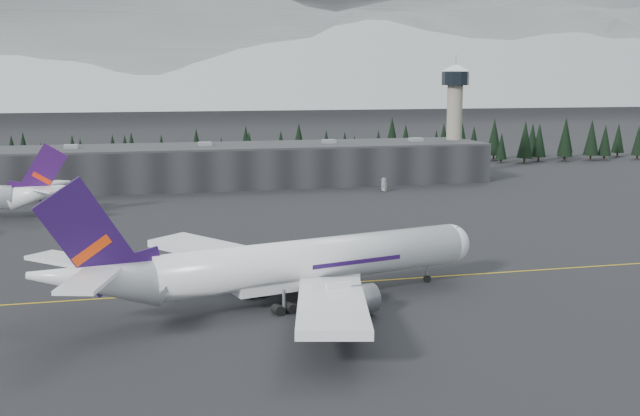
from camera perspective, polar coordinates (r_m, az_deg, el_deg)
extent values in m
plane|color=black|center=(135.12, 2.12, -5.09)|extent=(1400.00, 1400.00, 0.00)
cube|color=gold|center=(133.26, 2.37, -5.29)|extent=(400.00, 0.40, 0.02)
cube|color=black|center=(254.72, -5.91, 3.01)|extent=(160.00, 30.00, 12.00)
cube|color=#333335|center=(254.12, -5.93, 4.42)|extent=(160.00, 30.00, 0.60)
cylinder|color=gray|center=(277.82, 9.51, 5.51)|extent=(5.20, 5.20, 32.00)
cylinder|color=black|center=(277.28, 9.61, 9.07)|extent=(9.20, 9.20, 4.50)
cone|color=silver|center=(277.30, 9.63, 9.78)|extent=(10.00, 10.00, 2.00)
cube|color=black|center=(291.04, -7.00, 4.06)|extent=(360.00, 20.00, 15.00)
cylinder|color=white|center=(122.07, -0.33, -3.72)|extent=(50.80, 18.49, 6.61)
sphere|color=white|center=(135.51, 9.19, -2.53)|extent=(6.61, 6.61, 6.61)
cone|color=white|center=(110.74, -15.69, -4.89)|extent=(19.55, 10.83, 9.57)
cube|color=white|center=(134.88, -6.23, -3.29)|extent=(27.14, 28.90, 2.83)
cylinder|color=#93979B|center=(132.49, -2.57, -4.30)|extent=(7.95, 5.77, 4.19)
cube|color=white|center=(104.92, 0.85, -6.88)|extent=(16.13, 32.09, 2.83)
cylinder|color=#93979B|center=(113.65, 2.28, -6.60)|extent=(7.95, 5.77, 4.19)
cube|color=#240E45|center=(109.43, -16.10, -2.06)|extent=(13.69, 3.86, 16.41)
cube|color=red|center=(109.80, -15.95, -2.90)|extent=(5.37, 1.88, 4.04)
cube|color=white|center=(116.30, -17.50, -3.53)|extent=(11.97, 12.18, 0.55)
cube|color=white|center=(103.65, -16.11, -4.99)|extent=(8.15, 13.02, 0.55)
cylinder|color=black|center=(133.90, 7.64, -4.57)|extent=(0.55, 0.55, 3.31)
cylinder|color=black|center=(124.22, -4.57, -5.61)|extent=(0.55, 0.55, 3.31)
cylinder|color=black|center=(115.52, -2.58, -6.74)|extent=(0.55, 0.55, 3.31)
cone|color=white|center=(204.68, -19.19, 1.05)|extent=(16.03, 5.75, 8.28)
cube|color=#31104D|center=(204.05, -19.13, 2.41)|extent=(12.08, 0.50, 14.20)
cube|color=red|center=(204.23, -19.16, 2.01)|extent=(4.65, 0.54, 3.50)
cube|color=white|center=(198.70, -18.80, 1.23)|extent=(8.95, 11.23, 0.48)
cube|color=white|center=(210.01, -18.57, 1.65)|extent=(8.97, 11.23, 0.48)
imported|color=silver|center=(231.52, -18.43, 0.63)|extent=(3.50, 5.40, 1.38)
imported|color=silver|center=(239.13, 4.61, 1.34)|extent=(4.44, 3.32, 1.41)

